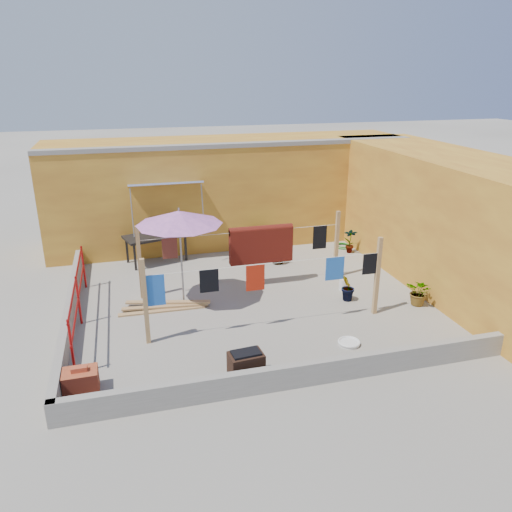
% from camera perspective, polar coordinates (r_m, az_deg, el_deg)
% --- Properties ---
extents(ground, '(80.00, 80.00, 0.00)m').
position_cam_1_polar(ground, '(11.96, -0.55, -5.02)').
color(ground, '#9E998E').
rests_on(ground, ground).
extents(wall_back, '(11.00, 3.27, 3.21)m').
position_cam_1_polar(wall_back, '(15.89, -3.11, 7.53)').
color(wall_back, gold).
rests_on(wall_back, ground).
extents(wall_right, '(2.40, 9.00, 3.20)m').
position_cam_1_polar(wall_right, '(13.58, 21.23, 3.90)').
color(wall_right, gold).
rests_on(wall_right, ground).
extents(parapet_front, '(8.30, 0.16, 0.44)m').
position_cam_1_polar(parapet_front, '(8.87, 5.44, -13.29)').
color(parapet_front, gray).
rests_on(parapet_front, ground).
extents(parapet_left, '(0.16, 7.30, 0.44)m').
position_cam_1_polar(parapet_left, '(11.64, -20.49, -5.96)').
color(parapet_left, gray).
rests_on(parapet_left, ground).
extents(red_railing, '(0.05, 4.20, 1.10)m').
position_cam_1_polar(red_railing, '(11.23, -19.72, -4.01)').
color(red_railing, '#9E0F10').
rests_on(red_railing, ground).
extents(clothesline_rig, '(5.09, 2.35, 1.80)m').
position_cam_1_polar(clothesline_rig, '(12.11, 0.46, 0.68)').
color(clothesline_rig, tan).
rests_on(clothesline_rig, ground).
extents(patio_umbrella, '(2.25, 2.25, 2.32)m').
position_cam_1_polar(patio_umbrella, '(11.16, -8.77, 4.28)').
color(patio_umbrella, gray).
rests_on(patio_umbrella, ground).
extents(outdoor_table, '(1.88, 1.30, 0.80)m').
position_cam_1_polar(outdoor_table, '(14.38, -11.39, 2.11)').
color(outdoor_table, black).
rests_on(outdoor_table, ground).
extents(brick_stack, '(0.58, 0.43, 0.50)m').
position_cam_1_polar(brick_stack, '(9.16, -19.39, -13.37)').
color(brick_stack, '#AA3B27').
rests_on(brick_stack, ground).
extents(lumber_pile, '(2.10, 0.63, 0.13)m').
position_cam_1_polar(lumber_pile, '(11.68, -10.33, -5.68)').
color(lumber_pile, tan).
rests_on(lumber_pile, ground).
extents(brazier, '(0.63, 0.45, 0.54)m').
position_cam_1_polar(brazier, '(8.99, -1.14, -12.40)').
color(brazier, black).
rests_on(brazier, ground).
extents(white_basin, '(0.45, 0.45, 0.08)m').
position_cam_1_polar(white_basin, '(10.27, 10.58, -9.70)').
color(white_basin, silver).
rests_on(white_basin, ground).
extents(water_jug_a, '(0.21, 0.21, 0.33)m').
position_cam_1_polar(water_jug_a, '(12.62, 9.93, -3.20)').
color(water_jug_a, silver).
rests_on(water_jug_a, ground).
extents(water_jug_b, '(0.22, 0.22, 0.34)m').
position_cam_1_polar(water_jug_b, '(14.25, 12.70, -0.61)').
color(water_jug_b, silver).
rests_on(water_jug_b, ground).
extents(green_hose, '(0.52, 0.52, 0.08)m').
position_cam_1_polar(green_hose, '(15.72, 9.84, 1.15)').
color(green_hose, '#1A6B17').
rests_on(green_hose, ground).
extents(plant_back_a, '(1.00, 0.95, 0.87)m').
position_cam_1_polar(plant_back_a, '(14.93, 0.24, 2.02)').
color(plant_back_a, '#215418').
rests_on(plant_back_a, ground).
extents(plant_back_b, '(0.49, 0.49, 0.73)m').
position_cam_1_polar(plant_back_b, '(14.07, 2.51, 0.55)').
color(plant_back_b, '#215418').
rests_on(plant_back_b, ground).
extents(plant_right_a, '(0.47, 0.41, 0.76)m').
position_cam_1_polar(plant_right_a, '(15.17, 10.73, 1.75)').
color(plant_right_a, '#215418').
rests_on(plant_right_a, ground).
extents(plant_right_b, '(0.47, 0.49, 0.70)m').
position_cam_1_polar(plant_right_b, '(11.96, 10.43, -3.55)').
color(plant_right_b, '#215418').
rests_on(plant_right_b, ground).
extents(plant_right_c, '(0.75, 0.77, 0.65)m').
position_cam_1_polar(plant_right_c, '(12.17, 18.21, -3.95)').
color(plant_right_c, '#215418').
rests_on(plant_right_c, ground).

